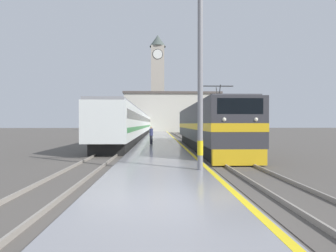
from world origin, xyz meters
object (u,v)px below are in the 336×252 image
Objects in this scene: locomotive_train at (206,127)px; clock_tower at (158,80)px; passenger_train at (137,124)px; person_on_platform at (151,135)px; catenary_mast at (203,63)px.

locomotive_train is 0.66× the size of clock_tower.
locomotive_train is 22.44m from passenger_train.
person_on_platform is 0.06× the size of clock_tower.
clock_tower reaches higher than person_on_platform.
passenger_train reaches higher than person_on_platform.
passenger_train is 6.26× the size of catenary_mast.
locomotive_train is 58.46m from clock_tower.
person_on_platform is at bearing 100.19° from catenary_mast.
passenger_train is at bearing 99.17° from catenary_mast.
catenary_mast reaches higher than passenger_train.
locomotive_train reaches higher than passenger_train.
person_on_platform is (-2.50, 13.90, -3.53)m from catenary_mast.
clock_tower is (0.51, 54.46, 14.13)m from person_on_platform.
person_on_platform is at bearing -90.53° from clock_tower.
passenger_train is at bearing -95.28° from clock_tower.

